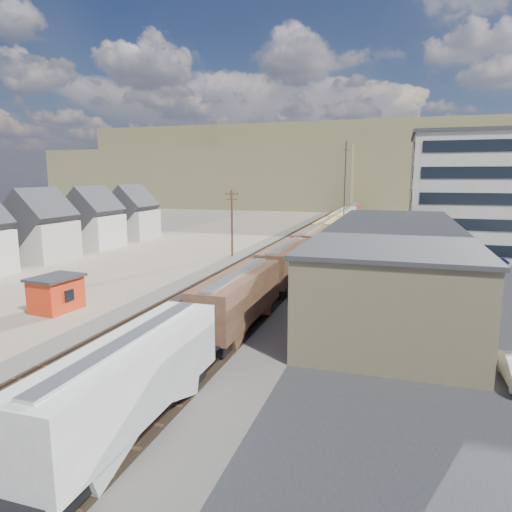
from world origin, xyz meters
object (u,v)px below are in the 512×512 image
(freight_train, at_px, (320,236))
(parked_car_blue, at_px, (488,260))
(utility_pole_north, at_px, (232,222))
(maintenance_shed, at_px, (56,293))

(freight_train, distance_m, parked_car_blue, 23.70)
(freight_train, height_order, utility_pole_north, utility_pole_north)
(freight_train, distance_m, utility_pole_north, 14.10)
(utility_pole_north, height_order, parked_car_blue, utility_pole_north)
(freight_train, relative_size, utility_pole_north, 11.97)
(utility_pole_north, bearing_deg, parked_car_blue, 6.08)
(freight_train, relative_size, maintenance_shed, 25.52)
(freight_train, height_order, parked_car_blue, freight_train)
(maintenance_shed, bearing_deg, freight_train, 65.10)
(freight_train, xyz_separation_m, utility_pole_north, (-12.30, -6.43, 2.50))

